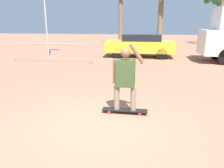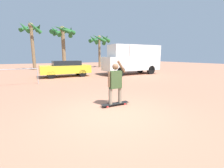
# 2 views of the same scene
# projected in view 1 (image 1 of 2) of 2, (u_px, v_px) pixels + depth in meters

# --- Properties ---
(ground_plane) EXTENTS (80.00, 80.00, 0.00)m
(ground_plane) POSITION_uv_depth(u_px,v_px,m) (99.00, 123.00, 4.83)
(ground_plane) COLOR #A36B51
(skateboard) EXTENTS (1.11, 0.23, 0.09)m
(skateboard) POSITION_uv_depth(u_px,v_px,m) (125.00, 110.00, 5.36)
(skateboard) COLOR black
(skateboard) RESTS_ON ground_plane
(person_skateboarder) EXTENTS (0.74, 0.23, 1.61)m
(person_skateboarder) POSITION_uv_depth(u_px,v_px,m) (125.00, 76.00, 5.12)
(person_skateboarder) COLOR gray
(person_skateboarder) RESTS_ON skateboard
(parked_car_yellow) EXTENTS (4.36, 1.88, 1.46)m
(parked_car_yellow) POSITION_uv_depth(u_px,v_px,m) (140.00, 45.00, 14.16)
(parked_car_yellow) COLOR black
(parked_car_yellow) RESTS_ON ground_plane
(plaza_railing_segment) EXTENTS (4.68, 0.05, 1.08)m
(plaza_railing_segment) POSITION_uv_depth(u_px,v_px,m) (51.00, 46.00, 11.94)
(plaza_railing_segment) COLOR #99999E
(plaza_railing_segment) RESTS_ON ground_plane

